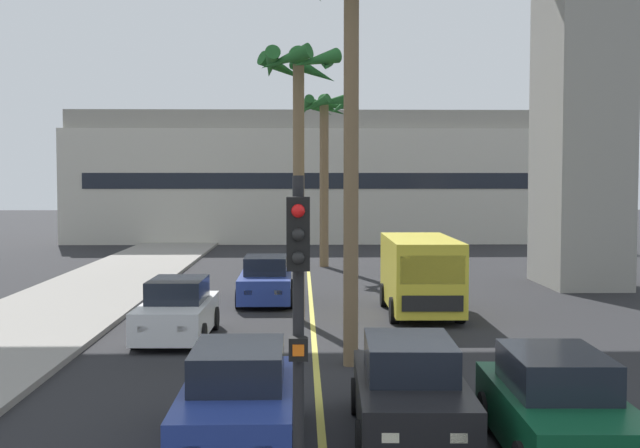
# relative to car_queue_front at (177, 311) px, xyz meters

# --- Properties ---
(lane_stripe_center) EXTENTS (0.14, 56.00, 0.01)m
(lane_stripe_center) POSITION_rel_car_queue_front_xyz_m (3.56, 2.95, -0.72)
(lane_stripe_center) COLOR #DBCC4C
(lane_stripe_center) RESTS_ON ground
(pier_building_backdrop) EXTENTS (31.32, 8.04, 8.57)m
(pier_building_backdrop) POSITION_rel_car_queue_front_xyz_m (3.56, 34.43, 3.50)
(pier_building_backdrop) COLOR beige
(pier_building_backdrop) RESTS_ON ground
(car_queue_front) EXTENTS (1.89, 4.13, 1.56)m
(car_queue_front) POSITION_rel_car_queue_front_xyz_m (0.00, 0.00, 0.00)
(car_queue_front) COLOR white
(car_queue_front) RESTS_ON ground
(car_queue_second) EXTENTS (1.86, 4.11, 1.56)m
(car_queue_second) POSITION_rel_car_queue_front_xyz_m (2.03, 6.17, 0.00)
(car_queue_second) COLOR navy
(car_queue_second) RESTS_ON ground
(car_queue_third) EXTENTS (1.92, 4.15, 1.56)m
(car_queue_third) POSITION_rel_car_queue_front_xyz_m (7.07, -9.21, 0.00)
(car_queue_third) COLOR #0C4728
(car_queue_third) RESTS_ON ground
(car_queue_fourth) EXTENTS (1.85, 4.11, 1.56)m
(car_queue_fourth) POSITION_rel_car_queue_front_xyz_m (2.25, -8.68, 0.00)
(car_queue_fourth) COLOR navy
(car_queue_fourth) RESTS_ON ground
(car_queue_fifth) EXTENTS (1.95, 4.16, 1.56)m
(car_queue_fifth) POSITION_rel_car_queue_front_xyz_m (4.99, -8.20, 0.00)
(car_queue_fifth) COLOR black
(car_queue_fifth) RESTS_ON ground
(delivery_van) EXTENTS (2.21, 5.27, 2.36)m
(delivery_van) POSITION_rel_car_queue_front_xyz_m (6.89, 3.67, 0.57)
(delivery_van) COLOR yellow
(delivery_van) RESTS_ON ground
(traffic_light_median_near) EXTENTS (0.24, 0.37, 4.20)m
(traffic_light_median_near) POSITION_rel_car_queue_front_xyz_m (3.20, -12.74, 1.99)
(traffic_light_median_near) COLOR black
(traffic_light_median_near) RESTS_ON ground
(palm_tree_near_median) EXTENTS (3.46, 3.49, 9.28)m
(palm_tree_near_median) POSITION_rel_car_queue_front_xyz_m (4.32, -3.18, 7.15)
(palm_tree_near_median) COLOR brown
(palm_tree_near_median) RESTS_ON ground
(palm_tree_mid_median) EXTENTS (2.83, 2.89, 8.18)m
(palm_tree_mid_median) POSITION_rel_car_queue_front_xyz_m (4.33, 17.54, 5.80)
(palm_tree_mid_median) COLOR brown
(palm_tree_mid_median) RESTS_ON ground
(palm_tree_far_median) EXTENTS (2.55, 2.64, 8.02)m
(palm_tree_far_median) POSITION_rel_car_queue_front_xyz_m (3.18, 2.62, 5.71)
(palm_tree_far_median) COLOR brown
(palm_tree_far_median) RESTS_ON ground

